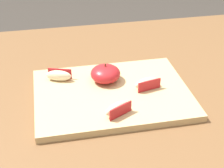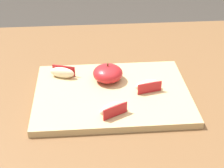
# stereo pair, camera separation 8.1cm
# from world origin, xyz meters

# --- Properties ---
(dining_table) EXTENTS (1.43, 0.88, 0.75)m
(dining_table) POSITION_xyz_m (0.00, 0.00, 0.65)
(dining_table) COLOR brown
(dining_table) RESTS_ON ground_plane
(cutting_board) EXTENTS (0.36, 0.27, 0.02)m
(cutting_board) POSITION_xyz_m (-0.03, -0.01, 0.76)
(cutting_board) COLOR tan
(cutting_board) RESTS_ON dining_table
(apple_half_skin_up) EXTENTS (0.07, 0.07, 0.05)m
(apple_half_skin_up) POSITION_xyz_m (-0.04, 0.04, 0.79)
(apple_half_skin_up) COLOR #B21E23
(apple_half_skin_up) RESTS_ON cutting_board
(apple_wedge_front) EXTENTS (0.07, 0.04, 0.03)m
(apple_wedge_front) POSITION_xyz_m (-0.15, 0.07, 0.78)
(apple_wedge_front) COLOR beige
(apple_wedge_front) RESTS_ON cutting_board
(apple_wedge_right) EXTENTS (0.06, 0.05, 0.03)m
(apple_wedge_right) POSITION_xyz_m (-0.03, -0.09, 0.78)
(apple_wedge_right) COLOR beige
(apple_wedge_right) RESTS_ON cutting_board
(apple_wedge_middle) EXTENTS (0.07, 0.04, 0.03)m
(apple_wedge_middle) POSITION_xyz_m (0.06, -0.01, 0.78)
(apple_wedge_middle) COLOR beige
(apple_wedge_middle) RESTS_ON cutting_board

